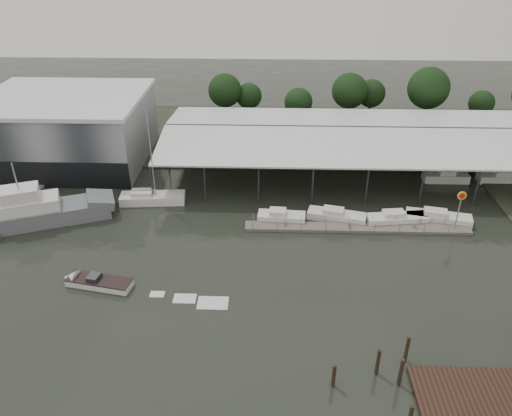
{
  "coord_description": "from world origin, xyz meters",
  "views": [
    {
      "loc": [
        4.13,
        -43.17,
        33.21
      ],
      "look_at": [
        2.35,
        10.59,
        2.5
      ],
      "focal_mm": 35.0,
      "sensor_mm": 36.0,
      "label": 1
    }
  ],
  "objects_px": {
    "white_sailboat": "(152,198)",
    "speedboat_underway": "(94,282)",
    "grey_trawler": "(35,212)",
    "shell_fuel_sign": "(460,204)"
  },
  "relations": [
    {
      "from": "grey_trawler",
      "to": "speedboat_underway",
      "type": "xyz_separation_m",
      "value": [
        11.18,
        -12.23,
        -1.19
      ]
    },
    {
      "from": "white_sailboat",
      "to": "speedboat_underway",
      "type": "relative_size",
      "value": 0.79
    },
    {
      "from": "white_sailboat",
      "to": "shell_fuel_sign",
      "type": "bearing_deg",
      "value": -13.62
    },
    {
      "from": "white_sailboat",
      "to": "speedboat_underway",
      "type": "xyz_separation_m",
      "value": [
        -2.24,
        -18.08,
        -0.28
      ]
    },
    {
      "from": "shell_fuel_sign",
      "to": "white_sailboat",
      "type": "bearing_deg",
      "value": 171.11
    },
    {
      "from": "speedboat_underway",
      "to": "white_sailboat",
      "type": "bearing_deg",
      "value": -85.96
    },
    {
      "from": "shell_fuel_sign",
      "to": "grey_trawler",
      "type": "height_order",
      "value": "grey_trawler"
    },
    {
      "from": "shell_fuel_sign",
      "to": "grey_trawler",
      "type": "bearing_deg",
      "value": 179.71
    },
    {
      "from": "white_sailboat",
      "to": "speedboat_underway",
      "type": "distance_m",
      "value": 18.22
    },
    {
      "from": "grey_trawler",
      "to": "white_sailboat",
      "type": "relative_size",
      "value": 1.33
    }
  ]
}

